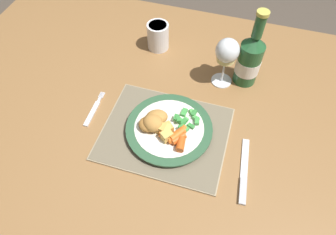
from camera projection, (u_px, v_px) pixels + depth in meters
ground_plane at (165, 195)px, 1.51m from camera, size 6.00×6.00×0.00m
dining_table at (163, 118)px, 0.98m from camera, size 1.50×0.99×0.74m
placemat at (165, 133)px, 0.85m from camera, size 0.35×0.28×0.01m
dinner_plate at (169, 129)px, 0.84m from camera, size 0.24×0.24×0.02m
breaded_croquettes at (153, 121)px, 0.82m from camera, size 0.09×0.09×0.04m
green_beans_pile at (186, 121)px, 0.83m from camera, size 0.07×0.10×0.02m
glazed_carrots at (177, 138)px, 0.80m from camera, size 0.08×0.08×0.02m
fork at (93, 111)px, 0.89m from camera, size 0.02×0.13×0.01m
table_knife at (244, 176)px, 0.77m from camera, size 0.03×0.19×0.01m
wine_glass at (227, 53)px, 0.87m from camera, size 0.07×0.07×0.17m
bottle at (250, 59)px, 0.90m from camera, size 0.07×0.07×0.25m
roast_potatoes at (165, 131)px, 0.81m from camera, size 0.06×0.06×0.03m
drinking_cup at (158, 36)px, 1.03m from camera, size 0.07×0.07×0.09m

